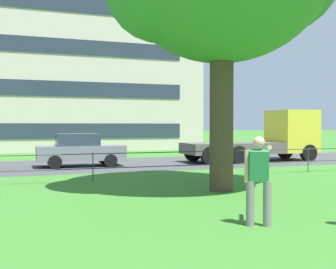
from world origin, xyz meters
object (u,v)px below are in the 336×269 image
object	(u,v)px
person_thrower	(259,178)
flatbed_truck_far_right	(269,138)
apartment_building_background	(32,54)
car_grey_far_left	(80,150)

from	to	relation	value
person_thrower	flatbed_truck_far_right	size ratio (longest dim) A/B	0.23
flatbed_truck_far_right	apartment_building_background	bearing A→B (deg)	123.80
car_grey_far_left	flatbed_truck_far_right	xyz separation A→B (m)	(10.08, -0.21, 0.44)
flatbed_truck_far_right	car_grey_far_left	bearing A→B (deg)	178.83
flatbed_truck_far_right	apartment_building_background	size ratio (longest dim) A/B	0.28
car_grey_far_left	flatbed_truck_far_right	size ratio (longest dim) A/B	0.55
apartment_building_background	flatbed_truck_far_right	bearing A→B (deg)	-56.20
car_grey_far_left	flatbed_truck_far_right	world-z (taller)	flatbed_truck_far_right
person_thrower	apartment_building_background	world-z (taller)	apartment_building_background
car_grey_far_left	person_thrower	bearing A→B (deg)	-83.58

